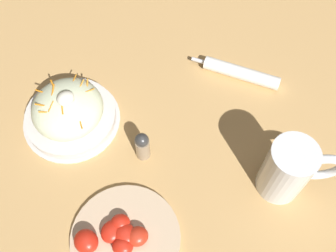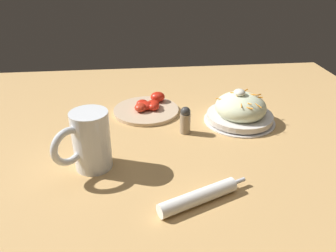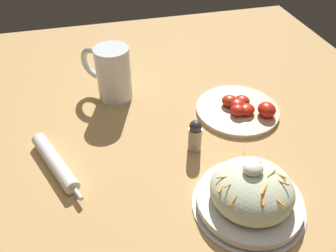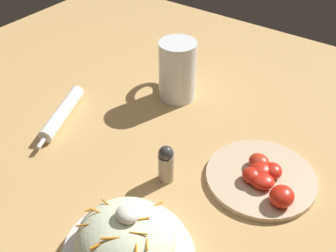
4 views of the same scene
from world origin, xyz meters
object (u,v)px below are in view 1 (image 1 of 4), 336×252
(beer_mug, at_px, (287,172))
(napkin_roll, at_px, (242,74))
(salad_plate, at_px, (69,112))
(salt_shaker, at_px, (143,146))
(tomato_plate, at_px, (122,237))

(beer_mug, distance_m, napkin_roll, 0.28)
(salad_plate, relative_size, salt_shaker, 2.68)
(salad_plate, height_order, napkin_roll, salad_plate)
(salt_shaker, bearing_deg, tomato_plate, -146.91)
(napkin_roll, distance_m, salt_shaker, 0.31)
(salad_plate, height_order, salt_shaker, salad_plate)
(salt_shaker, bearing_deg, beer_mug, -59.27)
(napkin_roll, bearing_deg, beer_mug, -124.40)
(salt_shaker, bearing_deg, napkin_roll, -3.84)
(tomato_plate, bearing_deg, salt_shaker, 33.09)
(salad_plate, distance_m, napkin_roll, 0.41)
(beer_mug, xyz_separation_m, napkin_roll, (0.16, 0.23, -0.05))
(salad_plate, height_order, tomato_plate, salad_plate)
(beer_mug, relative_size, tomato_plate, 0.69)
(salad_plate, xyz_separation_m, salt_shaker, (0.05, -0.18, 0.00))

